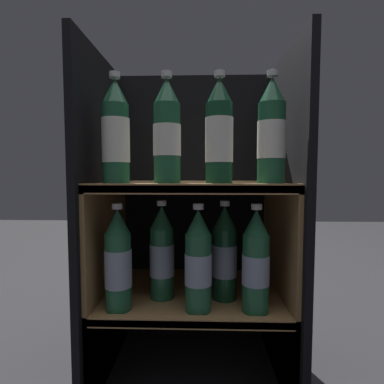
% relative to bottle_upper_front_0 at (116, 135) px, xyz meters
% --- Properties ---
extents(fridge_back_wall, '(0.57, 0.02, 0.95)m').
position_rel_bottle_upper_front_0_xyz_m(fridge_back_wall, '(0.19, 0.33, -0.23)').
color(fridge_back_wall, black).
rests_on(fridge_back_wall, ground_plane).
extents(fridge_side_left, '(0.02, 0.42, 0.95)m').
position_rel_bottle_upper_front_0_xyz_m(fridge_side_left, '(-0.08, 0.13, -0.23)').
color(fridge_side_left, black).
rests_on(fridge_side_left, ground_plane).
extents(fridge_side_right, '(0.02, 0.42, 0.95)m').
position_rel_bottle_upper_front_0_xyz_m(fridge_side_right, '(0.46, 0.13, -0.23)').
color(fridge_side_right, black).
rests_on(fridge_side_right, ground_plane).
extents(shelf_lower, '(0.53, 0.38, 0.26)m').
position_rel_bottle_upper_front_0_xyz_m(shelf_lower, '(0.19, 0.12, -0.51)').
color(shelf_lower, '#9E7547').
rests_on(shelf_lower, ground_plane).
extents(shelf_upper, '(0.53, 0.38, 0.59)m').
position_rel_bottle_upper_front_0_xyz_m(shelf_upper, '(0.19, 0.13, -0.30)').
color(shelf_upper, '#9E7547').
rests_on(shelf_upper, ground_plane).
extents(bottle_upper_front_0, '(0.07, 0.07, 0.28)m').
position_rel_bottle_upper_front_0_xyz_m(bottle_upper_front_0, '(0.00, 0.00, 0.00)').
color(bottle_upper_front_0, '#1E5638').
rests_on(bottle_upper_front_0, shelf_upper).
extents(bottle_upper_front_1, '(0.07, 0.07, 0.28)m').
position_rel_bottle_upper_front_0_xyz_m(bottle_upper_front_1, '(0.13, 0.00, 0.00)').
color(bottle_upper_front_1, '#1E5638').
rests_on(bottle_upper_front_1, shelf_upper).
extents(bottle_upper_front_2, '(0.07, 0.07, 0.28)m').
position_rel_bottle_upper_front_0_xyz_m(bottle_upper_front_2, '(0.26, 0.00, -0.00)').
color(bottle_upper_front_2, '#144228').
rests_on(bottle_upper_front_2, shelf_upper).
extents(bottle_upper_front_3, '(0.07, 0.07, 0.28)m').
position_rel_bottle_upper_front_0_xyz_m(bottle_upper_front_3, '(0.39, -0.00, 0.00)').
color(bottle_upper_front_3, '#1E5638').
rests_on(bottle_upper_front_3, shelf_upper).
extents(bottle_lower_front_0, '(0.07, 0.07, 0.28)m').
position_rel_bottle_upper_front_0_xyz_m(bottle_lower_front_0, '(0.00, -0.00, -0.33)').
color(bottle_lower_front_0, '#1E5638').
rests_on(bottle_lower_front_0, shelf_lower).
extents(bottle_lower_front_1, '(0.07, 0.07, 0.28)m').
position_rel_bottle_upper_front_0_xyz_m(bottle_lower_front_1, '(0.21, -0.00, -0.33)').
color(bottle_lower_front_1, '#1E5638').
rests_on(bottle_lower_front_1, shelf_lower).
extents(bottle_lower_front_2, '(0.07, 0.07, 0.28)m').
position_rel_bottle_upper_front_0_xyz_m(bottle_lower_front_2, '(0.35, -0.00, -0.33)').
color(bottle_lower_front_2, '#1E5638').
rests_on(bottle_lower_front_2, shelf_lower).
extents(bottle_lower_back_0, '(0.07, 0.07, 0.28)m').
position_rel_bottle_upper_front_0_xyz_m(bottle_lower_back_0, '(0.10, 0.08, -0.33)').
color(bottle_lower_back_0, '#1E5638').
rests_on(bottle_lower_back_0, shelf_lower).
extents(bottle_lower_back_1, '(0.07, 0.07, 0.28)m').
position_rel_bottle_upper_front_0_xyz_m(bottle_lower_back_1, '(0.28, 0.08, -0.33)').
color(bottle_lower_back_1, '#144228').
rests_on(bottle_lower_back_1, shelf_lower).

